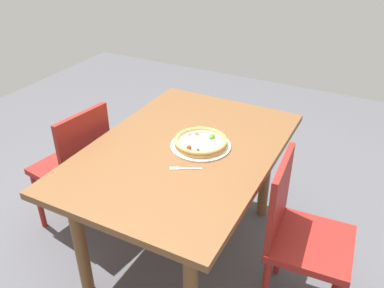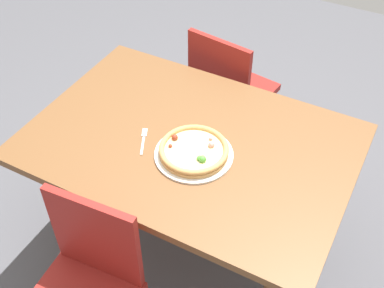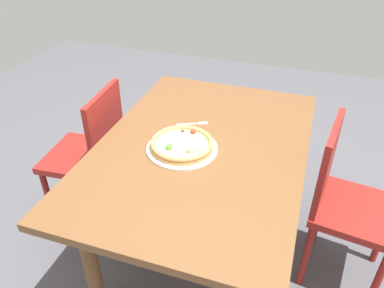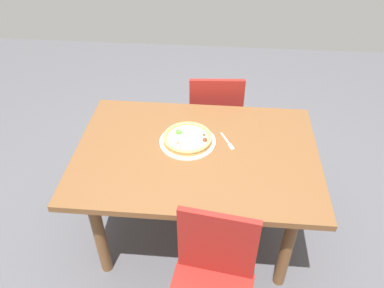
{
  "view_description": "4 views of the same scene",
  "coord_description": "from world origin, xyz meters",
  "px_view_note": "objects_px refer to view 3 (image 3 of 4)",
  "views": [
    {
      "loc": [
        -1.66,
        -0.91,
        1.91
      ],
      "look_at": [
        0.03,
        -0.04,
        0.77
      ],
      "focal_mm": 37.55,
      "sensor_mm": 36.0,
      "label": 1
    },
    {
      "loc": [
        0.74,
        -1.37,
        2.22
      ],
      "look_at": [
        0.03,
        -0.04,
        0.77
      ],
      "focal_mm": 45.54,
      "sensor_mm": 36.0,
      "label": 2
    },
    {
      "loc": [
        1.43,
        0.43,
        1.76
      ],
      "look_at": [
        0.03,
        -0.04,
        0.77
      ],
      "focal_mm": 35.24,
      "sensor_mm": 36.0,
      "label": 3
    },
    {
      "loc": [
        -0.12,
        1.68,
        2.2
      ],
      "look_at": [
        0.03,
        -0.04,
        0.77
      ],
      "focal_mm": 35.7,
      "sensor_mm": 36.0,
      "label": 4
    }
  ],
  "objects_px": {
    "dining_table": "(201,162)",
    "plate": "(182,148)",
    "chair_near": "(91,152)",
    "fork": "(195,124)",
    "pizza": "(182,144)",
    "chair_far": "(344,201)"
  },
  "relations": [
    {
      "from": "chair_far",
      "to": "pizza",
      "type": "height_order",
      "value": "chair_far"
    },
    {
      "from": "dining_table",
      "to": "pizza",
      "type": "height_order",
      "value": "pizza"
    },
    {
      "from": "chair_near",
      "to": "fork",
      "type": "bearing_deg",
      "value": -85.29
    },
    {
      "from": "dining_table",
      "to": "plate",
      "type": "distance_m",
      "value": 0.14
    },
    {
      "from": "chair_far",
      "to": "dining_table",
      "type": "bearing_deg",
      "value": -71.66
    },
    {
      "from": "dining_table",
      "to": "chair_far",
      "type": "height_order",
      "value": "chair_far"
    },
    {
      "from": "plate",
      "to": "fork",
      "type": "bearing_deg",
      "value": -176.01
    },
    {
      "from": "dining_table",
      "to": "chair_near",
      "type": "xyz_separation_m",
      "value": [
        -0.09,
        -0.7,
        -0.16
      ]
    },
    {
      "from": "plate",
      "to": "fork",
      "type": "xyz_separation_m",
      "value": [
        -0.24,
        -0.02,
        -0.0
      ]
    },
    {
      "from": "dining_table",
      "to": "plate",
      "type": "height_order",
      "value": "plate"
    },
    {
      "from": "pizza",
      "to": "fork",
      "type": "xyz_separation_m",
      "value": [
        -0.24,
        -0.02,
        -0.03
      ]
    },
    {
      "from": "pizza",
      "to": "fork",
      "type": "distance_m",
      "value": 0.24
    },
    {
      "from": "fork",
      "to": "chair_far",
      "type": "bearing_deg",
      "value": -30.21
    },
    {
      "from": "chair_near",
      "to": "chair_far",
      "type": "relative_size",
      "value": 1.0
    },
    {
      "from": "chair_far",
      "to": "pizza",
      "type": "relative_size",
      "value": 3.03
    },
    {
      "from": "dining_table",
      "to": "fork",
      "type": "bearing_deg",
      "value": -152.34
    },
    {
      "from": "plate",
      "to": "pizza",
      "type": "relative_size",
      "value": 1.14
    },
    {
      "from": "dining_table",
      "to": "plate",
      "type": "xyz_separation_m",
      "value": [
        0.06,
        -0.08,
        0.1
      ]
    },
    {
      "from": "chair_far",
      "to": "plate",
      "type": "height_order",
      "value": "chair_far"
    },
    {
      "from": "dining_table",
      "to": "chair_far",
      "type": "distance_m",
      "value": 0.73
    },
    {
      "from": "chair_near",
      "to": "chair_far",
      "type": "height_order",
      "value": "same"
    },
    {
      "from": "dining_table",
      "to": "pizza",
      "type": "relative_size",
      "value": 4.77
    }
  ]
}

